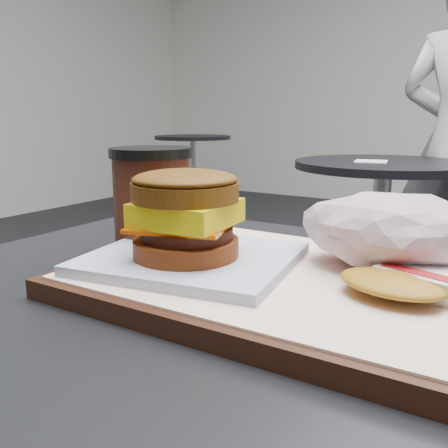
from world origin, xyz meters
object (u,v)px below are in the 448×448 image
at_px(serving_tray, 286,282).
at_px(breakfast_sandwich, 188,225).
at_px(neighbor_table, 381,211).
at_px(hash_brown, 418,283).
at_px(coffee_cup, 152,200).
at_px(crumpled_wrapper, 389,230).

height_order(serving_tray, breakfast_sandwich, breakfast_sandwich).
bearing_deg(neighbor_table, serving_tray, -78.31).
relative_size(serving_tray, hash_brown, 2.91).
distance_m(breakfast_sandwich, coffee_cup, 0.11).
xyz_separation_m(breakfast_sandwich, hash_brown, (0.20, 0.03, -0.03)).
relative_size(serving_tray, coffee_cup, 3.02).
height_order(breakfast_sandwich, neighbor_table, breakfast_sandwich).
distance_m(crumpled_wrapper, coffee_cup, 0.26).
xyz_separation_m(coffee_cup, neighbor_table, (-0.15, 1.59, -0.29)).
distance_m(hash_brown, coffee_cup, 0.30).
distance_m(crumpled_wrapper, neighbor_table, 1.62).
xyz_separation_m(breakfast_sandwich, neighbor_table, (-0.25, 1.64, -0.28)).
bearing_deg(neighbor_table, breakfast_sandwich, -81.52).
xyz_separation_m(serving_tray, breakfast_sandwich, (-0.09, -0.03, 0.05)).
height_order(serving_tray, crumpled_wrapper, crumpled_wrapper).
bearing_deg(breakfast_sandwich, coffee_cup, 147.87).
height_order(hash_brown, coffee_cup, coffee_cup).
height_order(coffee_cup, neighbor_table, coffee_cup).
xyz_separation_m(serving_tray, neighbor_table, (-0.33, 1.61, -0.23)).
bearing_deg(crumpled_wrapper, neighbor_table, 104.75).
bearing_deg(crumpled_wrapper, hash_brown, -58.02).
distance_m(hash_brown, neighbor_table, 1.69).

